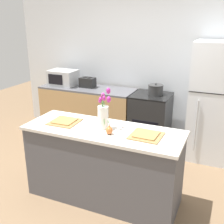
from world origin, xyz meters
name	(u,v)px	position (x,y,z in m)	size (l,w,h in m)	color
ground_plane	(104,196)	(0.00, 0.00, 0.00)	(10.00, 10.00, 0.00)	brown
back_wall	(154,62)	(0.00, 2.00, 1.35)	(5.20, 0.08, 2.70)	silver
kitchen_island	(103,164)	(0.00, 0.00, 0.45)	(1.80, 0.66, 0.89)	#4C4C51
back_counter	(88,112)	(-1.06, 1.60, 0.45)	(1.68, 0.60, 0.89)	tan
stove_range	(150,121)	(0.10, 1.60, 0.45)	(0.60, 0.61, 0.89)	black
refrigerator	(214,102)	(1.05, 1.60, 0.88)	(0.68, 0.67, 1.76)	silver
flower_vase	(103,114)	(-0.01, 0.02, 1.06)	(0.15, 0.16, 0.46)	silver
pear_figurine	(109,130)	(0.13, -0.11, 0.94)	(0.07, 0.07, 0.12)	#C66B33
plate_setting_left	(65,122)	(-0.50, 0.00, 0.90)	(0.33, 0.33, 0.02)	olive
plate_setting_right	(146,135)	(0.50, 0.00, 0.90)	(0.33, 0.33, 0.02)	olive
toaster	(88,82)	(-1.07, 1.63, 0.98)	(0.28, 0.18, 0.17)	black
cooking_pot	(156,90)	(0.16, 1.63, 0.97)	(0.24, 0.24, 0.19)	#2D2D2D
microwave	(63,78)	(-1.55, 1.60, 1.03)	(0.48, 0.37, 0.27)	#B7BABC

